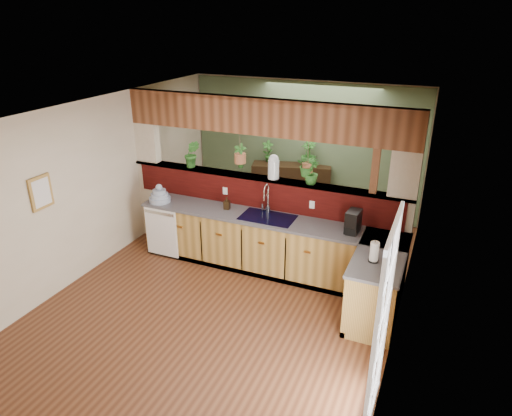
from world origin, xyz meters
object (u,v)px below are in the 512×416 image
at_px(dish_stack, 160,196).
at_px(shelving_console, 291,189).
at_px(paper_towel, 374,252).
at_px(faucet, 267,197).
at_px(soap_dispenser, 227,203).
at_px(glass_jar, 274,167).
at_px(coffee_maker, 353,223).

height_order(dish_stack, shelving_console, dish_stack).
distance_m(dish_stack, paper_towel, 3.59).
distance_m(faucet, shelving_console, 2.25).
distance_m(dish_stack, shelving_console, 2.83).
height_order(dish_stack, soap_dispenser, dish_stack).
relative_size(faucet, glass_jar, 1.26).
relative_size(soap_dispenser, shelving_console, 0.13).
bearing_deg(soap_dispenser, coffee_maker, -1.31).
xyz_separation_m(dish_stack, soap_dispenser, (1.14, 0.16, 0.01)).
distance_m(soap_dispenser, glass_jar, 0.93).
relative_size(soap_dispenser, coffee_maker, 0.62).
bearing_deg(shelving_console, paper_towel, -69.95).
bearing_deg(paper_towel, faucet, 154.12).
distance_m(glass_jar, shelving_console, 2.21).
relative_size(dish_stack, paper_towel, 1.23).
bearing_deg(paper_towel, soap_dispenser, 162.56).
bearing_deg(soap_dispenser, faucet, 9.62).
height_order(faucet, paper_towel, faucet).
bearing_deg(coffee_maker, paper_towel, -53.84).
relative_size(faucet, soap_dispenser, 2.42).
xyz_separation_m(dish_stack, glass_jar, (1.79, 0.48, 0.59)).
relative_size(faucet, dish_stack, 1.39).
relative_size(faucet, coffee_maker, 1.51).
distance_m(coffee_maker, paper_towel, 0.82).
relative_size(coffee_maker, paper_towel, 1.14).
bearing_deg(dish_stack, shelving_console, 58.92).
height_order(faucet, glass_jar, glass_jar).
relative_size(dish_stack, glass_jar, 0.91).
height_order(faucet, shelving_console, faucet).
xyz_separation_m(soap_dispenser, paper_towel, (2.40, -0.75, 0.03)).
xyz_separation_m(faucet, glass_jar, (0.02, 0.22, 0.42)).
bearing_deg(coffee_maker, faucet, 179.39).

